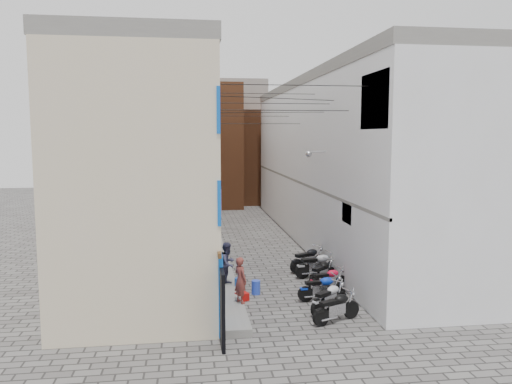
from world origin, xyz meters
name	(u,v)px	position (x,y,z in m)	size (l,w,h in m)	color
ground	(306,335)	(0.00, 0.00, 0.00)	(90.00, 90.00, 0.00)	#514E4C
plinth	(214,241)	(-2.05, 13.00, 0.12)	(0.90, 26.00, 0.25)	slate
building_left	(157,162)	(-4.98, 12.95, 4.50)	(5.10, 27.00, 9.00)	beige
building_right	(339,160)	(5.00, 13.00, 4.51)	(5.94, 26.00, 9.00)	white
building_far_brick_left	(204,146)	(-2.00, 28.00, 5.00)	(6.00, 6.00, 10.00)	brown
building_far_brick_right	(260,157)	(3.00, 30.00, 4.00)	(5.00, 6.00, 8.00)	brown
building_far_concrete	(223,139)	(0.00, 34.00, 5.50)	(8.00, 5.00, 11.00)	slate
far_shopfront	(231,195)	(0.00, 25.20, 1.20)	(2.00, 0.30, 2.40)	black
overhead_wires	(266,107)	(0.00, 7.64, 7.12)	(5.80, 13.02, 1.32)	black
motorcycle_a	(337,306)	(1.20, 0.86, 0.53)	(0.58, 1.84, 1.06)	black
motorcycle_b	(329,296)	(1.24, 1.80, 0.52)	(0.57, 1.81, 1.05)	silver
motorcycle_c	(322,287)	(1.29, 2.95, 0.52)	(0.56, 1.78, 1.03)	#0B2FAF
motorcycle_d	(329,278)	(1.85, 4.02, 0.48)	(0.53, 1.67, 0.97)	red
motorcycle_e	(322,271)	(1.87, 4.95, 0.51)	(0.56, 1.76, 1.02)	black
motorcycle_f	(318,264)	(1.90, 5.84, 0.58)	(0.63, 2.01, 1.16)	#98989D
motorcycle_g	(308,258)	(1.76, 6.88, 0.57)	(0.63, 1.98, 1.15)	black
person_a	(240,280)	(-1.70, 2.41, 1.04)	(0.58, 0.38, 1.58)	brown
person_b	(228,263)	(-1.96, 4.56, 1.06)	(0.79, 0.62, 1.63)	#33334C
water_jug_near	(256,287)	(-0.95, 3.99, 0.26)	(0.33, 0.33, 0.52)	blue
water_jug_far	(239,285)	(-1.55, 4.33, 0.27)	(0.34, 0.34, 0.54)	#2250AD
red_crate	(242,297)	(-1.55, 3.34, 0.14)	(0.44, 0.33, 0.28)	#AC0E0C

